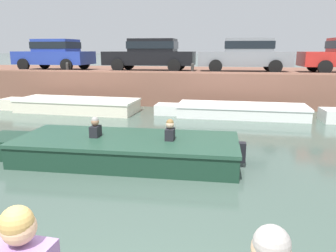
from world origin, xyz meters
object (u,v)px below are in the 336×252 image
boat_moored_central_white (235,110)px  mooring_bollard_west (67,67)px  mooring_bollard_mid (192,68)px  boat_moored_west_cream (72,105)px  car_leftmost_blue (55,53)px  car_centre_grey (246,54)px  motorboat_passing (117,149)px  car_left_inner_black (151,53)px

boat_moored_central_white → mooring_bollard_west: bearing=166.5°
mooring_bollard_mid → boat_moored_west_cream: bearing=-157.6°
boat_moored_central_white → mooring_bollard_mid: 3.10m
boat_moored_central_white → mooring_bollard_mid: (-1.91, 1.90, 1.54)m
boat_moored_central_white → car_leftmost_blue: (-9.11, 3.01, 2.15)m
car_centre_grey → mooring_bollard_west: 8.47m
boat_moored_central_white → mooring_bollard_mid: size_ratio=13.33×
car_centre_grey → motorboat_passing: bearing=-110.8°
car_leftmost_blue → car_left_inner_black: (5.05, 0.00, 0.00)m
motorboat_passing → mooring_bollard_west: size_ratio=14.16×
car_leftmost_blue → mooring_bollard_mid: car_leftmost_blue is taller
boat_moored_west_cream → boat_moored_central_white: boat_moored_west_cream is taller
boat_moored_west_cream → mooring_bollard_mid: mooring_bollard_mid is taller
mooring_bollard_mid → car_leftmost_blue: bearing=171.2°
boat_moored_west_cream → car_left_inner_black: car_left_inner_black is taller
car_left_inner_black → mooring_bollard_mid: car_left_inner_black is taller
car_leftmost_blue → car_left_inner_black: same height
boat_moored_west_cream → car_leftmost_blue: size_ratio=1.58×
boat_moored_central_white → car_leftmost_blue: 9.83m
boat_moored_west_cream → motorboat_passing: size_ratio=0.98×
car_leftmost_blue → car_centre_grey: same height
motorboat_passing → boat_moored_west_cream: bearing=124.5°
car_left_inner_black → mooring_bollard_mid: (2.15, -1.12, -0.61)m
motorboat_passing → car_centre_grey: 9.69m
motorboat_passing → mooring_bollard_mid: (0.99, 7.73, 1.49)m
car_centre_grey → mooring_bollard_west: bearing=-172.4°
boat_moored_central_white → motorboat_passing: motorboat_passing is taller
car_left_inner_black → mooring_bollard_west: (-3.86, -1.12, -0.61)m
boat_moored_west_cream → car_centre_grey: (7.27, 3.14, 2.11)m
car_centre_grey → mooring_bollard_mid: size_ratio=9.46×
car_centre_grey → mooring_bollard_mid: car_centre_grey is taller
car_centre_grey → boat_moored_west_cream: bearing=-156.6°
boat_moored_west_cream → motorboat_passing: (3.92, -5.71, 0.01)m
boat_moored_central_white → mooring_bollard_west: 8.28m
car_left_inner_black → boat_moored_west_cream: bearing=-131.3°
motorboat_passing → car_centre_grey: size_ratio=1.50×
car_leftmost_blue → boat_moored_central_white: bearing=-18.3°
car_centre_grey → car_leftmost_blue: bearing=-180.0°
boat_moored_central_white → boat_moored_west_cream: bearing=-179.0°
motorboat_passing → mooring_bollard_west: (-5.02, 7.73, 1.49)m
car_leftmost_blue → mooring_bollard_mid: bearing=-8.8°
car_leftmost_blue → car_centre_grey: 9.56m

